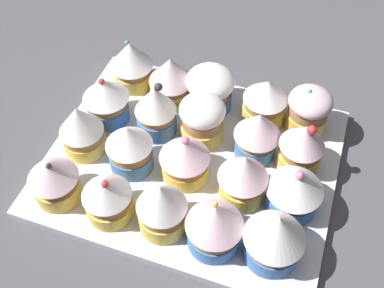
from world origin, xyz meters
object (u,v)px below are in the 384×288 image
Objects in this scene: cupcake_0 at (308,110)px; cupcake_14 at (81,129)px; cupcake_4 at (132,63)px; cupcake_18 at (107,196)px; cupcake_19 at (54,179)px; cupcake_8 at (156,110)px; cupcake_13 at (129,147)px; baking_tray at (192,161)px; cupcake_16 at (214,225)px; cupcake_11 at (243,177)px; cupcake_7 at (205,119)px; cupcake_3 at (171,79)px; cupcake_9 at (106,99)px; cupcake_2 at (210,88)px; cupcake_6 at (257,133)px; cupcake_10 at (294,189)px; cupcake_17 at (163,207)px; cupcake_1 at (265,101)px; cupcake_5 at (302,146)px; cupcake_15 at (275,236)px; cupcake_12 at (184,158)px.

cupcake_14 is at bearing 25.98° from cupcake_0.
cupcake_18 is at bearing 106.45° from cupcake_4.
cupcake_18 is at bearing 178.97° from cupcake_19.
cupcake_13 is at bearing 82.72° from cupcake_8.
baking_tray is 12.71cm from cupcake_16.
baking_tray is at bearing -24.94° from cupcake_11.
cupcake_7 is 16.10cm from cupcake_18.
cupcake_11 is (-20.04, 13.79, 0.11)cm from cupcake_4.
cupcake_3 reaches higher than cupcake_0.
cupcake_0 is 21.31cm from cupcake_16.
cupcake_9 is at bearing -64.01° from cupcake_18.
cupcake_8 is 1.15× the size of cupcake_13.
cupcake_7 is 10.14cm from cupcake_11.
cupcake_18 reaches higher than baking_tray.
cupcake_13 is at bearing -132.65° from cupcake_19.
cupcake_2 is 0.92× the size of cupcake_6.
baking_tray is at bearing -153.60° from cupcake_13.
cupcake_2 is at bearing -41.40° from cupcake_10.
cupcake_8 is at bearing -118.36° from cupcake_19.
cupcake_17 is (0.36, 14.06, 0.36)cm from cupcake_7.
cupcake_11 is (-13.69, 12.66, 0.29)cm from cupcake_3.
cupcake_1 is 0.93× the size of cupcake_4.
cupcake_8 is at bearing -142.27° from cupcake_14.
cupcake_4 reaches higher than baking_tray.
baking_tray is at bearing 26.53° from cupcake_6.
cupcake_6 is at bearing -2.78° from cupcake_5.
cupcake_2 is at bearing -122.02° from cupcake_19.
cupcake_14 is at bearing 58.35° from cupcake_3.
cupcake_0 is 0.97× the size of cupcake_13.
cupcake_9 is at bearing -26.41° from cupcake_15.
cupcake_1 is 1.00× the size of cupcake_13.
cupcake_9 reaches higher than baking_tray.
cupcake_4 is at bearing -38.51° from cupcake_15.
cupcake_1 is 6.01cm from cupcake_6.
cupcake_8 is at bearing -25.96° from cupcake_11.
baking_tray is 4.76× the size of cupcake_4.
cupcake_7 is at bearing 153.96° from cupcake_4.
cupcake_6 is 20.45cm from cupcake_9.
baking_tray is 4.45× the size of cupcake_8.
cupcake_19 is (0.72, 20.81, -0.53)cm from cupcake_4.
cupcake_12 is 15.38cm from cupcake_19.
cupcake_13 is 9.58cm from cupcake_19.
cupcake_0 is at bearing -129.85° from cupcake_6.
cupcake_3 is 1.05× the size of cupcake_18.
cupcake_10 is 0.99× the size of cupcake_13.
cupcake_10 is (-0.41, 6.14, -0.37)cm from cupcake_5.
cupcake_3 is at bearing -16.89° from cupcake_5.
cupcake_19 is (26.29, 13.85, -0.46)cm from cupcake_5.
cupcake_9 is 0.99× the size of cupcake_16.
cupcake_3 reaches higher than cupcake_6.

